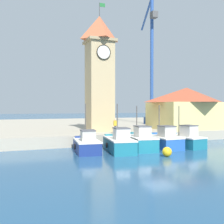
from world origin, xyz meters
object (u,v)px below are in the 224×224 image
at_px(fishing_boat_left_inner, 139,141).
at_px(fishing_boat_center, 183,139).
at_px(port_crane_near, 151,74).
at_px(warehouse_right, 187,108).
at_px(fishing_boat_far_left, 87,144).
at_px(mooring_buoy, 167,152).
at_px(clock_tower, 100,70).
at_px(dock_worker_near_tower, 115,126).
at_px(fishing_boat_mid_left, 163,140).
at_px(fishing_boat_left_outer, 119,143).

xyz_separation_m(fishing_boat_left_inner, fishing_boat_center, (4.87, -0.29, -0.05)).
bearing_deg(fishing_boat_left_inner, port_crane_near, 57.32).
xyz_separation_m(fishing_boat_left_inner, warehouse_right, (10.56, 6.83, 3.19)).
xyz_separation_m(fishing_boat_far_left, mooring_buoy, (5.62, -4.32, -0.33)).
height_order(fishing_boat_left_inner, clock_tower, clock_tower).
xyz_separation_m(fishing_boat_center, port_crane_near, (5.81, 16.94, 8.92)).
height_order(fishing_boat_left_inner, dock_worker_near_tower, fishing_boat_left_inner).
xyz_separation_m(clock_tower, warehouse_right, (12.16, -0.55, -4.50)).
bearing_deg(fishing_boat_mid_left, warehouse_right, 40.83).
height_order(clock_tower, port_crane_near, port_crane_near).
distance_m(fishing_boat_center, clock_tower, 12.66).
relative_size(fishing_boat_left_outer, dock_worker_near_tower, 3.25).
bearing_deg(fishing_boat_far_left, fishing_boat_center, -2.51).
distance_m(fishing_boat_mid_left, mooring_buoy, 4.56).
distance_m(clock_tower, dock_worker_near_tower, 7.31).
xyz_separation_m(fishing_boat_far_left, dock_worker_near_tower, (4.31, 3.93, 1.30)).
bearing_deg(fishing_boat_mid_left, port_crane_near, 64.04).
distance_m(clock_tower, warehouse_right, 12.97).
relative_size(mooring_buoy, dock_worker_near_tower, 0.48).
bearing_deg(fishing_boat_center, fishing_boat_mid_left, 175.95).
height_order(fishing_boat_center, warehouse_right, warehouse_right).
xyz_separation_m(fishing_boat_left_outer, clock_tower, (0.75, 7.98, 7.71)).
bearing_deg(mooring_buoy, fishing_boat_left_inner, 96.05).
bearing_deg(fishing_boat_left_outer, fishing_boat_center, 2.46).
relative_size(fishing_boat_far_left, port_crane_near, 0.21).
relative_size(warehouse_right, dock_worker_near_tower, 5.68).
bearing_deg(fishing_boat_left_inner, mooring_buoy, -83.95).
relative_size(clock_tower, warehouse_right, 1.67).
bearing_deg(fishing_boat_left_outer, warehouse_right, 29.91).
height_order(fishing_boat_mid_left, warehouse_right, warehouse_right).
distance_m(fishing_boat_center, dock_worker_near_tower, 7.32).
bearing_deg(fishing_boat_left_inner, dock_worker_near_tower, 102.02).
relative_size(fishing_boat_left_outer, port_crane_near, 0.24).
height_order(clock_tower, mooring_buoy, clock_tower).
distance_m(warehouse_right, dock_worker_near_tower, 11.92).
bearing_deg(fishing_boat_mid_left, fishing_boat_far_left, 177.96).
xyz_separation_m(fishing_boat_left_inner, dock_worker_near_tower, (-0.87, 4.08, 1.21)).
bearing_deg(mooring_buoy, fishing_boat_mid_left, 62.88).
height_order(fishing_boat_left_outer, fishing_boat_mid_left, fishing_boat_left_outer).
distance_m(fishing_boat_mid_left, fishing_boat_center, 2.36).
bearing_deg(fishing_boat_mid_left, dock_worker_near_tower, 128.85).
xyz_separation_m(fishing_boat_center, mooring_buoy, (-4.42, -3.88, -0.37)).
distance_m(fishing_boat_left_inner, clock_tower, 10.77).
bearing_deg(port_crane_near, fishing_boat_far_left, -133.86).
bearing_deg(fishing_boat_left_inner, fishing_boat_far_left, 178.32).
distance_m(fishing_boat_mid_left, port_crane_near, 20.67).
relative_size(fishing_boat_left_outer, mooring_buoy, 6.70).
height_order(fishing_boat_mid_left, fishing_boat_center, fishing_boat_mid_left).
relative_size(fishing_boat_left_outer, fishing_boat_mid_left, 1.13).
bearing_deg(mooring_buoy, fishing_boat_center, 41.26).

